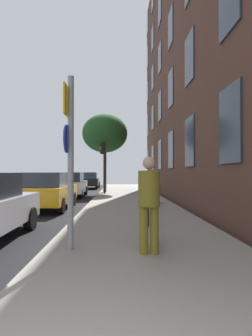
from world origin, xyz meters
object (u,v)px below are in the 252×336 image
(car_2, at_px, (71,184))
(bicycle_5, at_px, (148,190))
(bicycle_0, at_px, (155,226))
(car_3, at_px, (90,180))
(bicycle_2, at_px, (154,202))
(bicycle_3, at_px, (158,196))
(tree_near, at_px, (105,134))
(car_1, at_px, (49,190))
(bicycle_4, at_px, (149,193))
(sign_post, at_px, (70,150))
(traffic_light, at_px, (103,158))
(bicycle_1, at_px, (147,210))
(pedestrian_0, at_px, (149,198))

(car_2, bearing_deg, bicycle_5, -6.42)
(bicycle_0, xyz_separation_m, car_3, (-3.71, 22.07, 0.37))
(bicycle_2, relative_size, bicycle_3, 1.00)
(tree_near, height_order, car_1, tree_near)
(bicycle_4, bearing_deg, bicycle_3, -85.47)
(bicycle_2, height_order, car_2, car_2)
(sign_post, height_order, bicycle_2, sign_post)
(sign_post, height_order, bicycle_0, sign_post)
(bicycle_2, height_order, bicycle_4, bicycle_4)
(tree_near, bearing_deg, bicycle_0, -83.11)
(bicycle_2, distance_m, bicycle_5, 7.22)
(car_2, bearing_deg, bicycle_2, -59.59)
(bicycle_5, bearing_deg, bicycle_0, -95.20)
(sign_post, bearing_deg, bicycle_0, 16.56)
(bicycle_4, xyz_separation_m, car_2, (-4.86, 2.97, 0.36))
(tree_near, distance_m, bicycle_0, 16.10)
(tree_near, distance_m, bicycle_5, 6.13)
(sign_post, distance_m, car_1, 7.23)
(traffic_light, xyz_separation_m, tree_near, (0.04, 1.49, 1.98))
(bicycle_0, relative_size, bicycle_2, 0.98)
(traffic_light, relative_size, bicycle_5, 2.10)
(bicycle_2, bearing_deg, traffic_light, 105.27)
(sign_post, distance_m, car_2, 13.33)
(bicycle_1, xyz_separation_m, bicycle_3, (1.00, 4.80, 0.01))
(car_3, bearing_deg, pedestrian_0, -81.33)
(bicycle_3, distance_m, bicycle_5, 4.80)
(tree_near, height_order, bicycle_0, tree_near)
(sign_post, xyz_separation_m, tree_near, (-0.11, 15.97, 2.53))
(sign_post, bearing_deg, pedestrian_0, -11.48)
(sign_post, height_order, traffic_light, traffic_light)
(sign_post, distance_m, bicycle_3, 8.38)
(car_3, bearing_deg, bicycle_3, -72.14)
(pedestrian_0, bearing_deg, car_1, 116.95)
(bicycle_3, bearing_deg, pedestrian_0, -99.17)
(bicycle_2, xyz_separation_m, bicycle_5, (0.50, 7.20, 0.02))
(bicycle_3, bearing_deg, bicycle_2, -101.45)
(bicycle_0, relative_size, bicycle_4, 1.00)
(bicycle_0, relative_size, bicycle_5, 0.91)
(pedestrian_0, bearing_deg, bicycle_1, 84.79)
(traffic_light, xyz_separation_m, car_1, (-1.93, -7.66, -1.79))
(pedestrian_0, relative_size, car_1, 0.42)
(traffic_light, xyz_separation_m, bicycle_1, (1.98, -11.55, -2.14))
(bicycle_0, distance_m, car_1, 7.38)
(traffic_light, relative_size, car_3, 0.85)
(bicycle_1, relative_size, bicycle_2, 1.01)
(car_2, bearing_deg, bicycle_3, -46.77)
(traffic_light, relative_size, tree_near, 0.61)
(bicycle_5, height_order, pedestrian_0, pedestrian_0)
(sign_post, distance_m, traffic_light, 14.49)
(bicycle_1, relative_size, car_3, 0.38)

